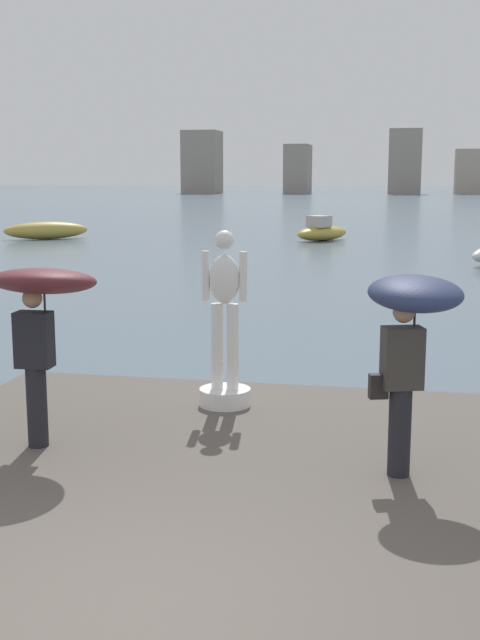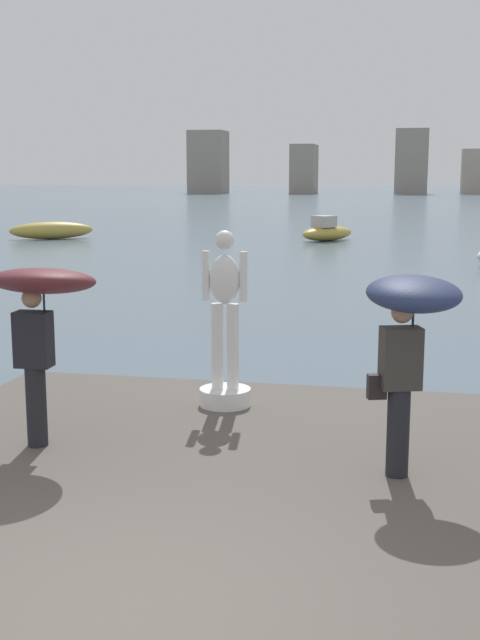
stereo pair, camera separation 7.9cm
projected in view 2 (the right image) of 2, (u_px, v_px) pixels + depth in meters
The scene contains 8 objects.
ground_plane at pixel (371, 237), 44.12m from camera, with size 400.00×400.00×0.00m, color slate.
pier at pixel (164, 537), 7.13m from camera, with size 7.05×9.36×0.40m, color #564F47.
statue_white_figure at pixel (225, 340), 10.35m from camera, with size 0.66×0.66×2.23m.
onlooker_left at pixel (41, 301), 8.68m from camera, with size 1.15×1.17×2.02m.
onlooker_right at pixel (409, 321), 7.81m from camera, with size 1.15×1.16×2.00m.
boat_mid at pixel (327, 232), 41.32m from camera, with size 3.03×3.44×1.26m.
boat_far at pixel (51, 230), 42.44m from camera, with size 4.23×3.33×0.90m.
distant_skyline at pixel (348, 166), 140.54m from camera, with size 70.30×9.13×10.86m.
Camera 2 is at (2.00, -4.74, 3.31)m, focal length 46.05 mm.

